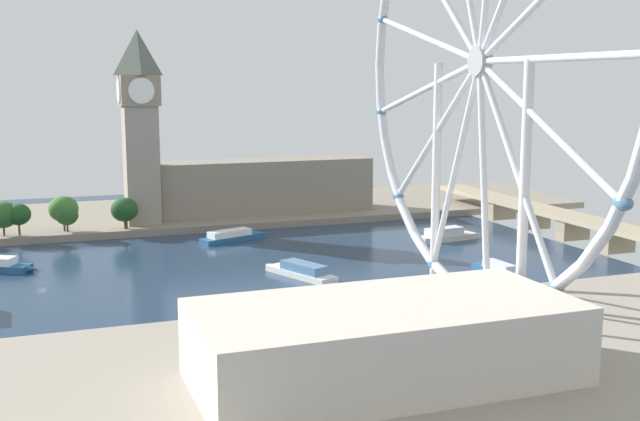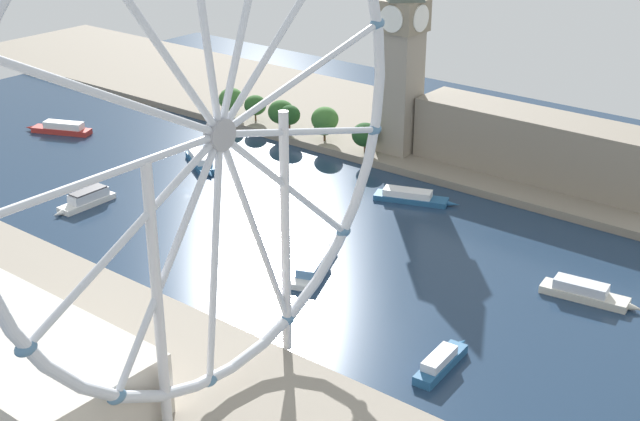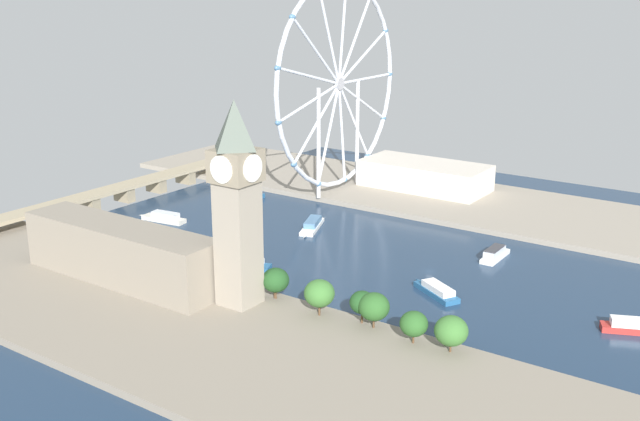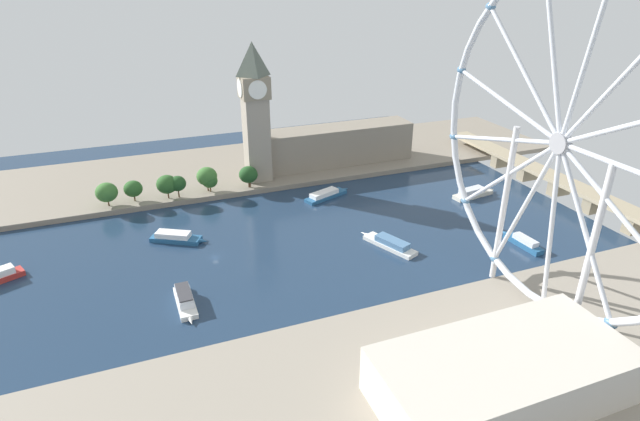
# 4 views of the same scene
# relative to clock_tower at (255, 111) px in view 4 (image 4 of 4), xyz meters

# --- Properties ---
(ground_plane) EXTENTS (388.87, 388.87, 0.00)m
(ground_plane) POSITION_rel_clock_tower_xyz_m (81.07, -42.90, -45.37)
(ground_plane) COLOR #1E334C
(riverbank_left) EXTENTS (90.00, 520.00, 3.00)m
(riverbank_left) POSITION_rel_clock_tower_xyz_m (-28.36, -42.90, -43.87)
(riverbank_left) COLOR gray
(riverbank_left) RESTS_ON ground_plane
(clock_tower) EXTENTS (17.17, 17.17, 81.45)m
(clock_tower) POSITION_rel_clock_tower_xyz_m (0.00, 0.00, 0.00)
(clock_tower) COLOR gray
(clock_tower) RESTS_ON riverbank_left
(parliament_block) EXTENTS (22.00, 99.20, 24.47)m
(parliament_block) POSITION_rel_clock_tower_xyz_m (-9.83, 57.60, -30.14)
(parliament_block) COLOR gray
(parliament_block) RESTS_ON riverbank_left
(tree_row_embankment) EXTENTS (14.60, 89.60, 14.43)m
(tree_row_embankment) POSITION_rel_clock_tower_xyz_m (10.01, -46.09, -34.27)
(tree_row_embankment) COLOR #513823
(tree_row_embankment) RESTS_ON riverbank_left
(ferris_wheel) EXTENTS (124.51, 3.20, 126.74)m
(ferris_wheel) POSITION_rel_clock_tower_xyz_m (165.70, 62.71, 22.09)
(ferris_wheel) COLOR silver
(ferris_wheel) RESTS_ON riverbank_right
(riverside_hall) EXTENTS (36.27, 77.35, 16.04)m
(riverside_hall) POSITION_rel_clock_tower_xyz_m (200.33, 21.57, -34.35)
(riverside_hall) COLOR beige
(riverside_hall) RESTS_ON riverbank_right
(river_bridge) EXTENTS (200.87, 13.93, 9.98)m
(river_bridge) POSITION_rel_clock_tower_xyz_m (81.07, 160.03, -38.13)
(river_bridge) COLOR tan
(river_bridge) RESTS_ON ground_plane
(tour_boat_0) EXTENTS (32.34, 17.36, 4.71)m
(tour_boat_0) POSITION_rel_clock_tower_xyz_m (101.91, 37.08, -43.43)
(tour_boat_0) COLOR white
(tour_boat_0) RESTS_ON ground_plane
(tour_boat_1) EXTENTS (18.53, 27.23, 4.81)m
(tour_boat_1) POSITION_rel_clock_tower_xyz_m (58.53, -57.64, -43.34)
(tour_boat_1) COLOR #235684
(tour_boat_1) RESTS_ON ground_plane
(tour_boat_3) EXTENTS (26.04, 6.97, 5.75)m
(tour_boat_3) POSITION_rel_clock_tower_xyz_m (113.79, -60.82, -42.95)
(tour_boat_3) COLOR white
(tour_boat_3) RESTS_ON ground_plane
(tour_boat_4) EXTENTS (16.18, 31.55, 4.43)m
(tour_boat_4) POSITION_rel_clock_tower_xyz_m (36.19, 30.20, -43.51)
(tour_boat_4) COLOR #235684
(tour_boat_4) RESTS_ON ground_plane
(tour_boat_5) EXTENTS (25.29, 6.74, 4.96)m
(tour_boat_5) POSITION_rel_clock_tower_xyz_m (123.48, 97.23, -43.35)
(tour_boat_5) COLOR #235684
(tour_boat_5) RESTS_ON ground_plane
(tour_boat_6) EXTENTS (10.25, 30.42, 5.34)m
(tour_boat_6) POSITION_rel_clock_tower_xyz_m (65.66, 111.15, -43.18)
(tour_boat_6) COLOR beige
(tour_boat_6) RESTS_ON ground_plane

